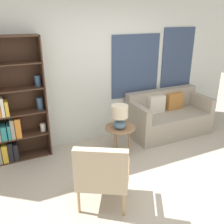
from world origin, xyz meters
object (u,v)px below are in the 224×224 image
object	(u,v)px
bookshelf	(8,110)
table_lamp	(120,115)
armchair	(102,173)
side_table	(120,130)
couch	(167,117)

from	to	relation	value
bookshelf	table_lamp	xyz separation A→B (m)	(1.65, -0.64, -0.14)
bookshelf	armchair	size ratio (longest dim) A/B	2.25
armchair	side_table	size ratio (longest dim) A/B	1.73
couch	side_table	xyz separation A→B (m)	(-1.25, -0.34, 0.12)
armchair	side_table	world-z (taller)	armchair
side_table	bookshelf	bearing A→B (deg)	161.06
armchair	couch	world-z (taller)	armchair
bookshelf	side_table	size ratio (longest dim) A/B	3.90
armchair	bookshelf	bearing A→B (deg)	118.08
bookshelf	armchair	xyz separation A→B (m)	(0.89, -1.67, -0.37)
couch	side_table	size ratio (longest dim) A/B	3.15
armchair	couch	bearing A→B (deg)	34.87
armchair	side_table	distance (m)	1.36
bookshelf	armchair	distance (m)	1.93
side_table	table_lamp	size ratio (longest dim) A/B	1.26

